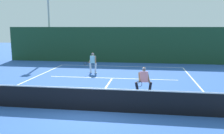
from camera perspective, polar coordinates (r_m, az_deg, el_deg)
ground_plane at (r=10.31m, az=-5.24°, el=-10.33°), size 80.00×80.00×0.00m
court_line_baseline_far at (r=21.51m, az=1.99°, el=0.17°), size 10.86×0.10×0.01m
court_line_service at (r=16.55m, az=0.06°, el=-2.66°), size 8.85×0.10×0.01m
court_line_centre at (r=13.30m, az=-2.02°, el=-5.70°), size 0.10×6.40×0.01m
tennis_net at (r=10.15m, az=-5.28°, el=-7.60°), size 11.89×0.09×1.09m
player_near at (r=12.11m, az=7.52°, el=-3.28°), size 0.90×0.87×1.52m
player_far at (r=18.25m, az=-4.58°, el=1.16°), size 0.97×0.82×1.56m
tennis_ball at (r=12.79m, az=-17.33°, el=-6.63°), size 0.07×0.07×0.07m
tennis_ball_extra at (r=13.29m, az=16.68°, el=-5.99°), size 0.07×0.07×0.07m
back_fence_windscreen at (r=23.62m, az=2.64°, el=5.25°), size 23.56×0.12×3.48m
light_pole at (r=27.04m, az=-14.82°, el=12.42°), size 0.55×0.44×8.28m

